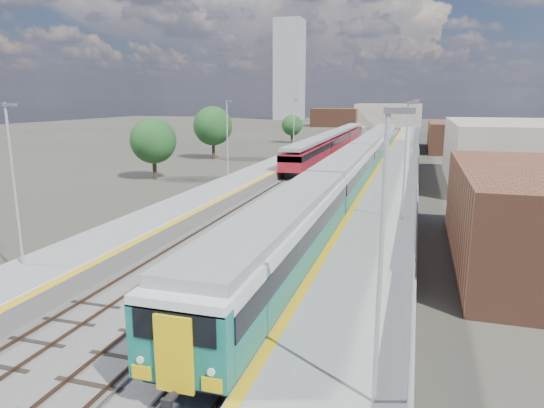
% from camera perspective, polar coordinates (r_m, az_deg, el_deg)
% --- Properties ---
extents(ground, '(320.00, 320.00, 0.00)m').
position_cam_1_polar(ground, '(60.49, 9.62, 3.89)').
color(ground, '#47443A').
rests_on(ground, ground).
extents(ballast_bed, '(10.50, 155.00, 0.06)m').
position_cam_1_polar(ballast_bed, '(63.25, 7.88, 4.34)').
color(ballast_bed, '#565451').
rests_on(ballast_bed, ground).
extents(tracks, '(8.96, 160.00, 0.17)m').
position_cam_1_polar(tracks, '(64.79, 8.64, 4.57)').
color(tracks, '#4C3323').
rests_on(tracks, ground).
extents(platform_right, '(4.70, 155.00, 8.52)m').
position_cam_1_polar(platform_right, '(62.48, 14.75, 4.42)').
color(platform_right, slate).
rests_on(platform_right, ground).
extents(platform_left, '(4.30, 155.00, 8.52)m').
position_cam_1_polar(platform_left, '(64.55, 1.90, 5.04)').
color(platform_left, slate).
rests_on(platform_left, ground).
extents(buildings, '(72.00, 185.50, 40.00)m').
position_cam_1_polar(buildings, '(150.20, 7.13, 13.00)').
color(buildings, brown).
rests_on(buildings, ground).
extents(green_train, '(2.99, 83.19, 3.29)m').
position_cam_1_polar(green_train, '(52.69, 10.30, 5.18)').
color(green_train, black).
rests_on(green_train, ground).
extents(red_train, '(2.72, 55.19, 3.43)m').
position_cam_1_polar(red_train, '(77.89, 7.23, 7.32)').
color(red_train, black).
rests_on(red_train, ground).
extents(tree_a, '(4.94, 4.94, 6.69)m').
position_cam_1_polar(tree_a, '(54.26, -13.80, 7.24)').
color(tree_a, '#382619').
rests_on(tree_a, ground).
extents(tree_b, '(5.61, 5.61, 7.60)m').
position_cam_1_polar(tree_b, '(71.29, -6.98, 9.10)').
color(tree_b, '#382619').
rests_on(tree_b, ground).
extents(tree_c, '(4.08, 4.08, 5.54)m').
position_cam_1_polar(tree_c, '(97.11, 2.36, 9.24)').
color(tree_c, '#382619').
rests_on(tree_c, ground).
extents(tree_d, '(4.00, 4.00, 5.42)m').
position_cam_1_polar(tree_d, '(82.28, 25.33, 7.48)').
color(tree_d, '#382619').
rests_on(tree_d, ground).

